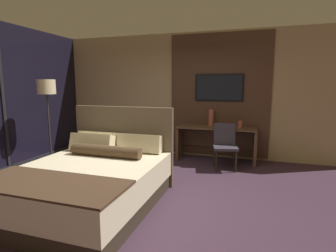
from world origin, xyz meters
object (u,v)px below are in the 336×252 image
desk (216,138)px  tv (219,88)px  floor_lamp (47,94)px  vase_tall (211,118)px  vase_short (240,125)px  desk_chair (225,142)px  bed (91,180)px  book (229,127)px

desk → tv: bearing=90.0°
tv → floor_lamp: bearing=-150.7°
desk → vase_tall: vase_tall is taller
tv → vase_short: (0.49, -0.28, -0.76)m
desk → desk_chair: size_ratio=1.91×
bed → floor_lamp: (-1.74, 1.20, 1.11)m
tv → desk_chair: bearing=-72.5°
book → desk: bearing=172.7°
vase_short → book: 0.24m
tv → book: 0.90m
desk_chair → vase_tall: bearing=108.7°
floor_lamp → vase_short: bearing=22.1°
vase_tall → vase_short: vase_tall is taller
floor_lamp → book: 3.72m
floor_lamp → vase_short: 3.91m
tv → vase_tall: bearing=-136.4°
bed → floor_lamp: 2.39m
desk → vase_short: vase_short is taller
bed → desk_chair: size_ratio=2.41×
bed → book: size_ratio=8.41×
tv → desk_chair: tv is taller
tv → floor_lamp: 3.54m
vase_short → floor_lamp: bearing=-157.9°
tv → vase_tall: 0.68m
tv → bed: bearing=-114.6°
tv → vase_short: bearing=-30.0°
vase_tall → book: bearing=-18.1°
tv → vase_short: tv is taller
vase_short → book: bearing=174.5°
desk → tv: 1.10m
bed → desk: bearing=63.7°
desk_chair → book: size_ratio=3.49×
tv → floor_lamp: tv is taller
desk_chair → vase_tall: size_ratio=2.43×
desk_chair → book: bearing=73.7°
tv → vase_tall: (-0.14, -0.13, -0.65)m
desk_chair → vase_short: 0.60m
floor_lamp → book: floor_lamp is taller
vase_short → bed: bearing=-124.6°
vase_short → vase_tall: bearing=166.4°
desk → vase_short: bearing=-6.5°
desk_chair → vase_tall: 0.81m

